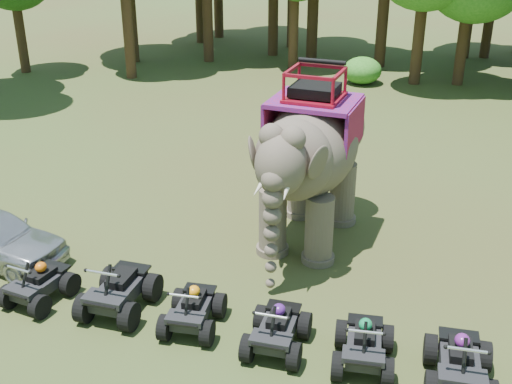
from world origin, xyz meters
TOP-DOWN VIEW (x-y plane):
  - ground at (0.00, 0.00)m, footprint 110.00×110.00m
  - elephant at (0.96, 2.85)m, footprint 2.76×5.69m
  - atv_0 at (-4.11, -2.02)m, footprint 1.31×1.66m
  - atv_1 at (-2.21, -1.79)m, footprint 1.35×1.83m
  - atv_2 at (-0.41, -1.87)m, footprint 1.29×1.66m
  - atv_3 at (1.48, -2.01)m, footprint 1.23×1.64m
  - atv_4 at (3.23, -1.95)m, footprint 1.35×1.72m
  - atv_5 at (5.02, -2.00)m, footprint 1.39×1.81m
  - tree_1 at (4.24, 20.58)m, footprint 5.20×5.20m
  - tree_24 at (-17.73, 16.14)m, footprint 4.61×4.61m
  - tree_25 at (-11.77, 16.76)m, footprint 5.15×5.15m
  - tree_27 at (-4.40, 21.26)m, footprint 5.06×5.06m

SIDE VIEW (x-z plane):
  - ground at x=0.00m, z-range 0.00..0.00m
  - atv_0 at x=-4.11m, z-range 0.00..1.14m
  - atv_2 at x=-0.41m, z-range 0.00..1.15m
  - atv_4 at x=3.23m, z-range 0.00..1.17m
  - atv_3 at x=1.48m, z-range 0.00..1.18m
  - atv_5 at x=5.02m, z-range 0.00..1.27m
  - atv_1 at x=-2.21m, z-range 0.00..1.34m
  - elephant at x=0.96m, z-range 0.00..4.67m
  - tree_24 at x=-17.73m, z-range 0.00..6.58m
  - tree_27 at x=-4.40m, z-range 0.00..7.23m
  - tree_25 at x=-11.77m, z-range 0.00..7.36m
  - tree_1 at x=4.24m, z-range 0.00..7.43m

